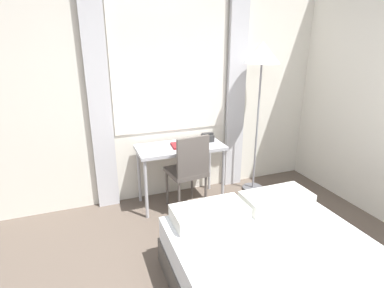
{
  "coord_description": "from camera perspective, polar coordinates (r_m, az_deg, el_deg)",
  "views": [
    {
      "loc": [
        -0.96,
        -0.74,
        1.88
      ],
      "look_at": [
        0.06,
        1.99,
        0.89
      ],
      "focal_mm": 28.0,
      "sensor_mm": 36.0,
      "label": 1
    }
  ],
  "objects": [
    {
      "name": "wall_back_with_window",
      "position": [
        3.63,
        -4.83,
        10.36
      ],
      "size": [
        5.04,
        0.13,
        2.7
      ],
      "color": "silver",
      "rests_on": "ground_plane"
    },
    {
      "name": "desk",
      "position": [
        3.52,
        -2.22,
        -1.53
      ],
      "size": [
        1.02,
        0.49,
        0.74
      ],
      "color": "#B2B2B7",
      "rests_on": "ground_plane"
    },
    {
      "name": "desk_chair",
      "position": [
        3.38,
        -0.66,
        -4.61
      ],
      "size": [
        0.45,
        0.45,
        0.93
      ],
      "rotation": [
        0.0,
        0.0,
        0.12
      ],
      "color": "#59514C",
      "rests_on": "ground_plane"
    },
    {
      "name": "standing_lamp",
      "position": [
        3.73,
        13.16,
        15.03
      ],
      "size": [
        0.42,
        0.42,
        1.89
      ],
      "color": "#4C4C51",
      "rests_on": "ground_plane"
    },
    {
      "name": "telephone",
      "position": [
        3.65,
        2.98,
        1.27
      ],
      "size": [
        0.14,
        0.15,
        0.1
      ],
      "color": "#2D2D2D",
      "rests_on": "desk"
    },
    {
      "name": "book",
      "position": [
        3.47,
        -1.92,
        -0.22
      ],
      "size": [
        0.25,
        0.24,
        0.02
      ],
      "rotation": [
        0.0,
        0.0,
        -0.09
      ],
      "color": "maroon",
      "rests_on": "desk"
    }
  ]
}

